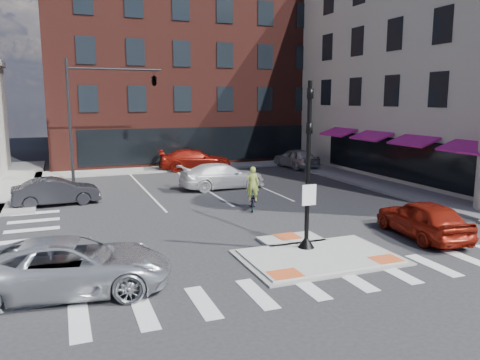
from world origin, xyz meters
name	(u,v)px	position (x,y,z in m)	size (l,w,h in m)	color
ground	(311,254)	(0.00, 0.00, 0.00)	(120.00, 120.00, 0.00)	#28282B
refuge_island	(315,255)	(0.00, -0.26, 0.05)	(5.40, 4.65, 0.13)	gray
sidewalk_e	(382,185)	(10.80, 10.00, 0.07)	(3.00, 24.00, 0.15)	gray
sidewalk_n	(209,166)	(3.00, 22.00, 0.07)	(26.00, 3.00, 0.15)	gray
building_n	(177,75)	(3.00, 31.99, 7.80)	(24.40, 18.40, 15.50)	#4A1D17
building_far_left	(91,103)	(-4.00, 52.00, 5.00)	(10.00, 12.00, 10.00)	slate
building_far_right	(182,96)	(9.00, 54.00, 6.00)	(12.00, 12.00, 12.00)	brown
signal_pole	(308,187)	(0.00, 0.40, 2.36)	(0.60, 0.60, 5.98)	black
mast_arm_signal	(132,88)	(-3.47, 18.00, 6.21)	(6.10, 2.24, 8.00)	black
silver_suv	(71,266)	(-8.09, -0.47, 0.79)	(2.61, 5.65, 1.57)	silver
red_sedan	(423,219)	(5.16, 0.22, 0.77)	(1.81, 4.51, 1.54)	maroon
white_pickup	(222,176)	(1.10, 13.00, 0.78)	(2.18, 5.37, 1.56)	silver
bg_car_dark	(56,191)	(-8.50, 11.76, 0.71)	(1.51, 4.33, 1.43)	#26252A
bg_car_silver	(296,158)	(9.50, 19.22, 0.79)	(1.87, 4.66, 1.59)	silver
bg_car_red	(195,160)	(1.59, 20.99, 0.81)	(2.28, 5.60, 1.63)	#9A180E
cyclist	(253,195)	(0.62, 7.00, 0.74)	(1.27, 1.84, 2.20)	#3F3F44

